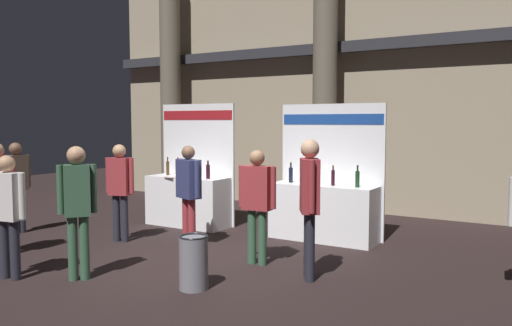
{
  "coord_description": "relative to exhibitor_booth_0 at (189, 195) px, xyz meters",
  "views": [
    {
      "loc": [
        4.52,
        -5.98,
        2.03
      ],
      "look_at": [
        0.46,
        0.74,
        1.4
      ],
      "focal_mm": 36.04,
      "sensor_mm": 36.0,
      "label": 1
    }
  ],
  "objects": [
    {
      "name": "ground_plane",
      "position": [
        1.75,
        -1.85,
        -0.59
      ],
      "size": [
        25.53,
        25.53,
        0.0
      ],
      "primitive_type": "plane",
      "color": "black"
    },
    {
      "name": "visitor_8",
      "position": [
        1.05,
        -1.32,
        0.4
      ],
      "size": [
        0.58,
        0.38,
        1.64
      ],
      "rotation": [
        0.0,
        0.0,
        2.76
      ],
      "color": "maroon",
      "rests_on": "ground_plane"
    },
    {
      "name": "visitor_0",
      "position": [
        -0.14,
        -1.67,
        0.38
      ],
      "size": [
        0.49,
        0.31,
        1.65
      ],
      "rotation": [
        0.0,
        0.0,
        3.44
      ],
      "color": "#23232D",
      "rests_on": "ground_plane"
    },
    {
      "name": "visitor_7",
      "position": [
        0.19,
        -3.92,
        0.35
      ],
      "size": [
        0.56,
        0.27,
        1.6
      ],
      "rotation": [
        0.0,
        0.0,
        0.16
      ],
      "color": "#23232D",
      "rests_on": "ground_plane"
    },
    {
      "name": "visitor_2",
      "position": [
        3.5,
        -1.92,
        0.5
      ],
      "size": [
        0.4,
        0.49,
        1.81
      ],
      "rotation": [
        0.0,
        0.0,
        2.12
      ],
      "color": "#23232D",
      "rests_on": "ground_plane"
    },
    {
      "name": "hall_colonnade",
      "position": [
        1.75,
        3.14,
        2.68
      ],
      "size": [
        12.76,
        1.14,
        6.66
      ],
      "color": "gray",
      "rests_on": "ground_plane"
    },
    {
      "name": "visitor_5",
      "position": [
        2.56,
        -1.67,
        0.37
      ],
      "size": [
        0.58,
        0.24,
        1.63
      ],
      "rotation": [
        0.0,
        0.0,
        0.07
      ],
      "color": "#33563D",
      "rests_on": "ground_plane"
    },
    {
      "name": "exhibitor_booth_0",
      "position": [
        0.0,
        0.0,
        0.0
      ],
      "size": [
        1.74,
        0.71,
        2.38
      ],
      "color": "white",
      "rests_on": "ground_plane"
    },
    {
      "name": "exhibitor_booth_1",
      "position": [
        2.76,
        0.23,
        -0.01
      ],
      "size": [
        1.92,
        0.66,
        2.34
      ],
      "color": "white",
      "rests_on": "ground_plane"
    },
    {
      "name": "trash_bin",
      "position": [
        2.46,
        -3.0,
        -0.26
      ],
      "size": [
        0.36,
        0.36,
        0.66
      ],
      "color": "slate",
      "rests_on": "ground_plane"
    },
    {
      "name": "visitor_3",
      "position": [
        -2.23,
        -2.17,
        0.39
      ],
      "size": [
        0.32,
        0.51,
        1.65
      ],
      "rotation": [
        0.0,
        0.0,
        4.53
      ],
      "color": "#23232D",
      "rests_on": "ground_plane"
    },
    {
      "name": "visitor_6",
      "position": [
        0.97,
        -3.47,
        0.41
      ],
      "size": [
        0.36,
        0.39,
        1.72
      ],
      "rotation": [
        0.0,
        0.0,
        0.86
      ],
      "color": "#33563D",
      "rests_on": "ground_plane"
    }
  ]
}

